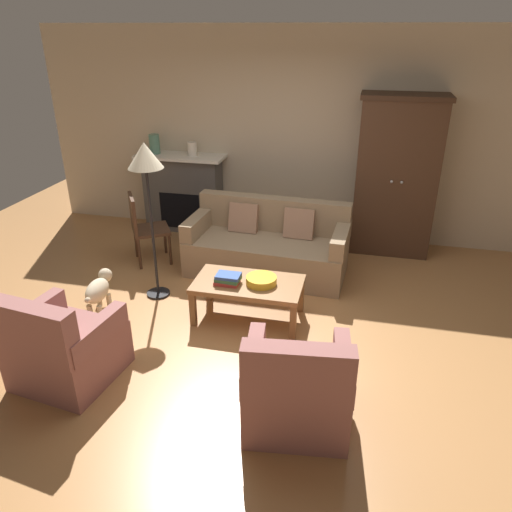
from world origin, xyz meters
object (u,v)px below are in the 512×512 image
(armoire, at_px, (396,176))
(coffee_table, at_px, (248,287))
(couch, at_px, (268,247))
(floor_lamp, at_px, (146,165))
(fruit_bowl, at_px, (261,280))
(mantel_vase_cream, at_px, (192,149))
(armchair_near_right, at_px, (297,389))
(side_chair_wooden, at_px, (143,225))
(armchair_near_left, at_px, (63,349))
(mantel_vase_jade, at_px, (154,144))
(dog, at_px, (98,290))
(book_stack, at_px, (228,279))
(fireplace, at_px, (183,192))

(armoire, distance_m, coffee_table, 2.63)
(couch, bearing_deg, floor_lamp, -141.26)
(fruit_bowl, bearing_deg, coffee_table, -179.38)
(armoire, bearing_deg, mantel_vase_cream, 178.76)
(armchair_near_right, distance_m, side_chair_wooden, 3.30)
(armchair_near_left, xyz_separation_m, side_chair_wooden, (-0.32, 2.29, 0.20))
(armoire, height_order, fruit_bowl, armoire)
(armchair_near_right, height_order, floor_lamp, floor_lamp)
(mantel_vase_jade, xyz_separation_m, mantel_vase_cream, (0.56, 0.00, -0.04))
(couch, bearing_deg, dog, -139.63)
(mantel_vase_jade, bearing_deg, armchair_near_left, -79.83)
(armoire, bearing_deg, fruit_bowl, -121.61)
(armoire, height_order, armchair_near_left, armoire)
(dog, bearing_deg, couch, 40.37)
(armoire, distance_m, fruit_bowl, 2.54)
(coffee_table, relative_size, mantel_vase_jade, 4.08)
(fruit_bowl, bearing_deg, dog, -172.98)
(armoire, distance_m, couch, 1.90)
(armoire, relative_size, book_stack, 7.92)
(couch, distance_m, mantel_vase_cream, 1.91)
(mantel_vase_cream, bearing_deg, armchair_near_right, -59.79)
(side_chair_wooden, bearing_deg, armoire, 20.14)
(mantel_vase_cream, xyz_separation_m, armchair_near_right, (2.05, -3.52, -0.90))
(fruit_bowl, height_order, book_stack, book_stack)
(armchair_near_right, relative_size, side_chair_wooden, 0.98)
(couch, distance_m, armchair_near_right, 2.57)
(armchair_near_right, bearing_deg, mantel_vase_jade, 126.56)
(fruit_bowl, bearing_deg, fireplace, 127.15)
(book_stack, relative_size, mantel_vase_jade, 0.95)
(mantel_vase_cream, bearing_deg, side_chair_wooden, -102.61)
(fruit_bowl, relative_size, mantel_vase_jade, 1.15)
(coffee_table, bearing_deg, floor_lamp, 168.00)
(mantel_vase_cream, height_order, dog, mantel_vase_cream)
(book_stack, bearing_deg, fireplace, 120.44)
(mantel_vase_jade, xyz_separation_m, side_chair_wooden, (0.30, -1.17, -0.74))
(side_chair_wooden, bearing_deg, book_stack, -37.15)
(coffee_table, distance_m, armchair_near_right, 1.53)
(couch, relative_size, mantel_vase_jade, 7.26)
(armoire, height_order, armchair_near_right, armoire)
(mantel_vase_cream, bearing_deg, floor_lamp, -83.39)
(couch, distance_m, fruit_bowl, 1.13)
(coffee_table, relative_size, dog, 1.92)
(couch, height_order, armchair_near_left, armchair_near_left)
(side_chair_wooden, bearing_deg, coffee_table, -31.86)
(armoire, height_order, mantel_vase_cream, armoire)
(fireplace, relative_size, mantel_vase_cream, 6.54)
(side_chair_wooden, bearing_deg, fruit_bowl, -29.77)
(fireplace, relative_size, couch, 0.64)
(mantel_vase_cream, bearing_deg, armoire, -1.24)
(fireplace, relative_size, armoire, 0.62)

